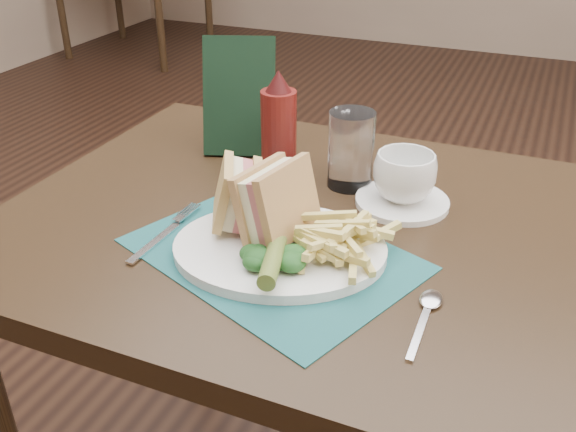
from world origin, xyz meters
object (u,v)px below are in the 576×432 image
object	(u,v)px
placemat	(272,254)
drinking_glass	(351,150)
sandwich_half_b	(265,197)
coffee_cup	(404,177)
ketchup_bottle	(279,124)
saucer	(402,202)
sandwich_half_a	(223,195)
table_main	(294,390)
check_presenter	(239,97)
plate	(280,249)

from	to	relation	value
placemat	drinking_glass	xyz separation A→B (m)	(0.03, 0.25, 0.06)
sandwich_half_b	coffee_cup	distance (m)	0.25
coffee_cup	ketchup_bottle	distance (m)	0.24
sandwich_half_b	saucer	bearing A→B (deg)	63.63
drinking_glass	placemat	bearing A→B (deg)	-96.99
saucer	sandwich_half_a	bearing A→B (deg)	-138.31
saucer	drinking_glass	bearing A→B (deg)	160.99
sandwich_half_a	sandwich_half_b	world-z (taller)	sandwich_half_b
table_main	placemat	distance (m)	0.39
drinking_glass	table_main	bearing A→B (deg)	-108.70
check_presenter	saucer	bearing A→B (deg)	-36.15
sandwich_half_a	ketchup_bottle	world-z (taller)	ketchup_bottle
plate	check_presenter	bearing A→B (deg)	107.90
sandwich_half_a	ketchup_bottle	bearing A→B (deg)	65.71
plate	ketchup_bottle	world-z (taller)	ketchup_bottle
placemat	drinking_glass	size ratio (longest dim) A/B	2.95
placemat	check_presenter	distance (m)	0.39
placemat	plate	distance (m)	0.01
coffee_cup	ketchup_bottle	world-z (taller)	ketchup_bottle
sandwich_half_a	drinking_glass	bearing A→B (deg)	35.75
table_main	placemat	size ratio (longest dim) A/B	2.35
table_main	sandwich_half_b	bearing A→B (deg)	-95.34
sandwich_half_a	sandwich_half_b	size ratio (longest dim) A/B	0.84
ketchup_bottle	check_presenter	size ratio (longest dim) A/B	0.86
coffee_cup	check_presenter	world-z (taller)	check_presenter
plate	ketchup_bottle	bearing A→B (deg)	96.90
coffee_cup	sandwich_half_a	bearing A→B (deg)	-138.31
placemat	sandwich_half_b	distance (m)	0.08
sandwich_half_a	coffee_cup	world-z (taller)	sandwich_half_a
sandwich_half_a	coffee_cup	xyz separation A→B (m)	(0.22, 0.19, -0.02)
sandwich_half_a	sandwich_half_b	bearing A→B (deg)	-23.91
table_main	coffee_cup	distance (m)	0.46
coffee_cup	sandwich_half_b	bearing A→B (deg)	-128.92
plate	coffee_cup	world-z (taller)	coffee_cup
check_presenter	table_main	bearing A→B (deg)	-65.42
table_main	plate	world-z (taller)	plate
sandwich_half_a	coffee_cup	bearing A→B (deg)	14.62
sandwich_half_a	sandwich_half_b	distance (m)	0.06
table_main	sandwich_half_a	bearing A→B (deg)	-126.97
drinking_glass	sandwich_half_a	bearing A→B (deg)	-117.19
coffee_cup	drinking_glass	xyz separation A→B (m)	(-0.10, 0.03, 0.02)
plate	coffee_cup	bearing A→B (deg)	43.43
coffee_cup	drinking_glass	distance (m)	0.11
sandwich_half_a	check_presenter	size ratio (longest dim) A/B	0.45
sandwich_half_a	sandwich_half_b	xyz separation A→B (m)	(0.06, 0.00, 0.01)
placemat	ketchup_bottle	bearing A→B (deg)	111.58
placemat	saucer	distance (m)	0.25
ketchup_bottle	placemat	bearing A→B (deg)	-68.42
sandwich_half_b	check_presenter	world-z (taller)	check_presenter
ketchup_bottle	check_presenter	world-z (taller)	check_presenter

